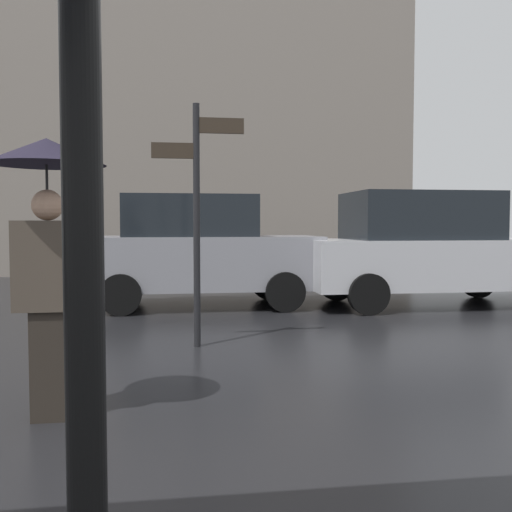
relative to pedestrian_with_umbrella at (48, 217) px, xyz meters
name	(u,v)px	position (x,y,z in m)	size (l,w,h in m)	color
pedestrian_with_umbrella	(48,217)	(0.00, 0.00, 0.00)	(0.85, 0.85, 2.07)	#2A241E
parked_car_left	(198,250)	(1.38, 5.81, -0.51)	(4.11, 1.84, 1.96)	gray
parked_car_right	(426,249)	(5.42, 5.36, -0.49)	(4.48, 2.00, 2.02)	silver
street_signpost	(197,200)	(1.20, 2.44, 0.23)	(1.08, 0.08, 2.86)	black
building_block	(161,30)	(0.69, 13.55, 5.77)	(15.05, 2.29, 14.55)	gray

